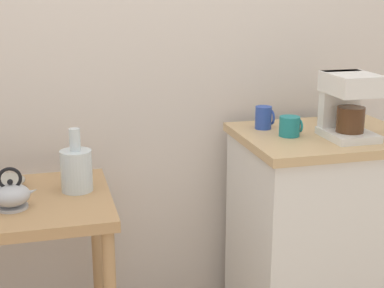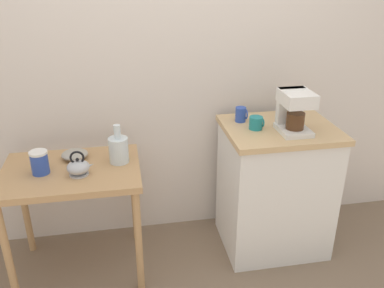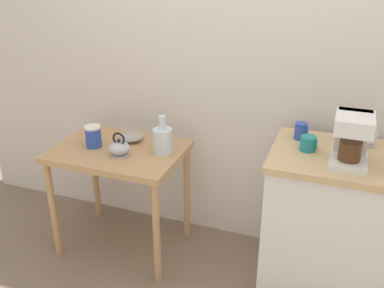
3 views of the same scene
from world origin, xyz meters
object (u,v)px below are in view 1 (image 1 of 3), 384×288
Objects in this scene: teakettle at (12,195)px; table_clock at (334,110)px; coffee_maker at (347,103)px; mug_dark_teal at (290,126)px; bowl_stoneware at (4,181)px; glass_carafe_vase at (76,169)px; mug_blue at (264,118)px.

teakettle is 1.41m from table_clock.
mug_dark_teal is at bearing 160.61° from coffee_maker.
bowl_stoneware is 1.77× the size of mug_dark_teal.
glass_carafe_vase reaches higher than mug_dark_teal.
table_clock reaches higher than teakettle.
bowl_stoneware is at bearing 161.24° from glass_carafe_vase.
bowl_stoneware is 1.14m from mug_dark_teal.
mug_dark_teal reaches higher than bowl_stoneware.
bowl_stoneware is at bearing -177.51° from table_clock.
mug_blue is 0.15m from mug_dark_teal.
mug_dark_teal is at bearing -0.76° from glass_carafe_vase.
mug_blue is at bearing -176.37° from table_clock.
bowl_stoneware is 1.19× the size of table_clock.
mug_blue is at bearing 111.35° from mug_dark_teal.
bowl_stoneware is 1.09m from mug_blue.
teakettle is at bearing -168.51° from table_clock.
glass_carafe_vase is 1.09m from coffee_maker.
mug_blue reaches higher than teakettle.
bowl_stoneware is 0.22m from teakettle.
teakettle is 1.32m from coffee_maker.
coffee_maker is 2.87× the size of mug_dark_teal.
coffee_maker is at bearing -4.55° from glass_carafe_vase.
bowl_stoneware is at bearing 172.46° from coffee_maker.
teakettle is 0.26m from glass_carafe_vase.
table_clock is at bearing 72.25° from coffee_maker.
bowl_stoneware is 0.62× the size of coffee_maker.
table_clock is (1.37, 0.28, 0.17)m from teakettle.
coffee_maker is at bearing -107.75° from table_clock.
coffee_maker reaches higher than mug_dark_teal.
mug_blue is 0.34m from table_clock.
table_clock is (1.41, 0.06, 0.19)m from bowl_stoneware.
teakettle is 1.73× the size of mug_dark_teal.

